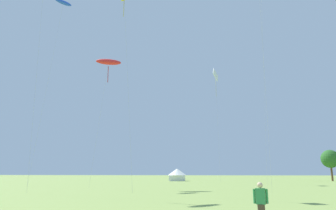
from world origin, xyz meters
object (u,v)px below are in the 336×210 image
at_px(kite_blue_parafoil, 63,3).
at_px(person_spectator, 261,206).
at_px(kite_yellow_diamond, 124,2).
at_px(kite_white_diamond, 216,76).
at_px(tree_distant_left, 330,159).
at_px(festival_tent_left, 177,174).
at_px(kite_red_parafoil, 109,62).

distance_m(kite_blue_parafoil, person_spectator, 52.13).
distance_m(kite_yellow_diamond, kite_white_diamond, 30.51).
bearing_deg(kite_yellow_diamond, tree_distant_left, 50.20).
xyz_separation_m(kite_white_diamond, festival_tent_left, (-9.56, 14.20, -19.74)).
xyz_separation_m(kite_red_parafoil, kite_blue_parafoil, (-9.62, 2.73, 12.41)).
bearing_deg(person_spectator, kite_yellow_diamond, 120.05).
distance_m(kite_yellow_diamond, kite_red_parafoil, 12.02).
height_order(kite_white_diamond, kite_red_parafoil, kite_white_diamond).
height_order(kite_white_diamond, tree_distant_left, kite_white_diamond).
height_order(kite_red_parafoil, person_spectator, kite_red_parafoil).
relative_size(kite_white_diamond, kite_blue_parafoil, 0.73).
xyz_separation_m(kite_yellow_diamond, kite_white_diamond, (11.48, 28.25, -1.10)).
distance_m(kite_yellow_diamond, kite_blue_parafoil, 21.44).
bearing_deg(tree_distant_left, kite_white_diamond, -146.46).
bearing_deg(kite_blue_parafoil, person_spectator, -51.30).
distance_m(kite_yellow_diamond, person_spectator, 31.86).
bearing_deg(festival_tent_left, person_spectator, -81.11).
bearing_deg(tree_distant_left, kite_yellow_diamond, -129.80).
distance_m(person_spectator, festival_tent_left, 63.49).
xyz_separation_m(kite_yellow_diamond, person_spectator, (11.73, -20.28, -21.60)).
xyz_separation_m(kite_red_parafoil, person_spectator, (16.94, -30.42, -17.80)).
bearing_deg(kite_red_parafoil, kite_yellow_diamond, -62.81).
bearing_deg(tree_distant_left, person_spectator, -111.91).
bearing_deg(kite_blue_parafoil, kite_yellow_diamond, -40.96).
height_order(kite_blue_parafoil, festival_tent_left, kite_blue_parafoil).
xyz_separation_m(kite_red_parafoil, festival_tent_left, (7.13, 32.31, -17.04)).
height_order(kite_yellow_diamond, tree_distant_left, kite_yellow_diamond).
relative_size(kite_blue_parafoil, person_spectator, 18.29).
bearing_deg(tree_distant_left, kite_blue_parafoil, -148.03).
distance_m(kite_white_diamond, kite_blue_parafoil, 31.98).
bearing_deg(kite_yellow_diamond, kite_blue_parafoil, 139.04).
height_order(kite_red_parafoil, tree_distant_left, kite_red_parafoil).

